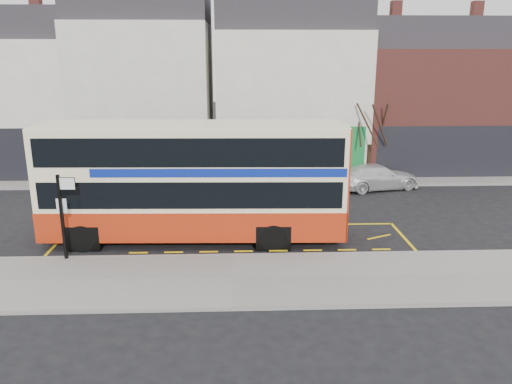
{
  "coord_description": "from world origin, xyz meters",
  "views": [
    {
      "loc": [
        0.23,
        -17.44,
        7.32
      ],
      "look_at": [
        0.94,
        2.0,
        1.86
      ],
      "focal_mm": 35.0,
      "sensor_mm": 36.0,
      "label": 1
    }
  ],
  "objects_px": {
    "car_silver": "(91,179)",
    "bus_stop_post": "(63,209)",
    "car_white": "(377,177)",
    "double_decker_bus": "(195,180)",
    "street_tree_right": "(372,113)",
    "car_grey": "(205,182)"
  },
  "relations": [
    {
      "from": "car_grey",
      "to": "street_tree_right",
      "type": "xyz_separation_m",
      "value": [
        9.45,
        2.53,
        3.36
      ]
    },
    {
      "from": "bus_stop_post",
      "to": "street_tree_right",
      "type": "height_order",
      "value": "street_tree_right"
    },
    {
      "from": "car_grey",
      "to": "bus_stop_post",
      "type": "bearing_deg",
      "value": 154.14
    },
    {
      "from": "double_decker_bus",
      "to": "bus_stop_post",
      "type": "height_order",
      "value": "double_decker_bus"
    },
    {
      "from": "double_decker_bus",
      "to": "car_silver",
      "type": "height_order",
      "value": "double_decker_bus"
    },
    {
      "from": "double_decker_bus",
      "to": "street_tree_right",
      "type": "xyz_separation_m",
      "value": [
        9.37,
        9.38,
        1.52
      ]
    },
    {
      "from": "double_decker_bus",
      "to": "car_white",
      "type": "height_order",
      "value": "double_decker_bus"
    },
    {
      "from": "car_silver",
      "to": "car_white",
      "type": "height_order",
      "value": "car_white"
    },
    {
      "from": "bus_stop_post",
      "to": "car_white",
      "type": "relative_size",
      "value": 0.66
    },
    {
      "from": "double_decker_bus",
      "to": "street_tree_right",
      "type": "relative_size",
      "value": 2.02
    },
    {
      "from": "bus_stop_post",
      "to": "car_grey",
      "type": "distance_m",
      "value": 10.07
    },
    {
      "from": "bus_stop_post",
      "to": "car_white",
      "type": "xyz_separation_m",
      "value": [
        13.85,
        9.56,
        -1.32
      ]
    },
    {
      "from": "car_grey",
      "to": "car_white",
      "type": "bearing_deg",
      "value": -86.16
    },
    {
      "from": "double_decker_bus",
      "to": "car_grey",
      "type": "distance_m",
      "value": 7.1
    },
    {
      "from": "car_grey",
      "to": "street_tree_right",
      "type": "relative_size",
      "value": 0.65
    },
    {
      "from": "double_decker_bus",
      "to": "street_tree_right",
      "type": "distance_m",
      "value": 13.35
    },
    {
      "from": "car_silver",
      "to": "bus_stop_post",
      "type": "bearing_deg",
      "value": -149.71
    },
    {
      "from": "car_white",
      "to": "car_silver",
      "type": "bearing_deg",
      "value": 75.1
    },
    {
      "from": "car_white",
      "to": "street_tree_right",
      "type": "relative_size",
      "value": 0.81
    },
    {
      "from": "car_grey",
      "to": "car_white",
      "type": "xyz_separation_m",
      "value": [
        9.46,
        0.6,
        0.05
      ]
    },
    {
      "from": "street_tree_right",
      "to": "car_silver",
      "type": "bearing_deg",
      "value": -173.75
    },
    {
      "from": "car_white",
      "to": "double_decker_bus",
      "type": "bearing_deg",
      "value": 114.33
    }
  ]
}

